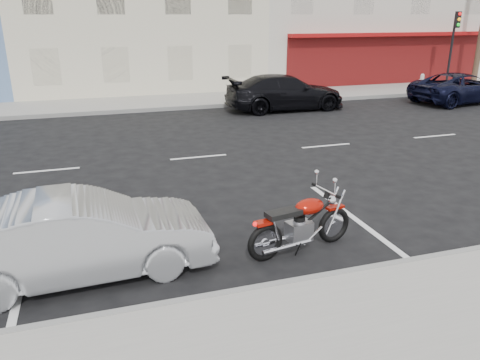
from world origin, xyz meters
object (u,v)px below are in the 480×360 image
Objects in this scene: car_far at (285,92)px; sedan_silver at (82,237)px; traffic_light at (453,40)px; fire_hydrant at (422,80)px; motorcycle at (335,217)px; suv_far at (461,88)px.

sedan_silver is at bearing 144.58° from car_far.
traffic_light reaches higher than sedan_silver.
traffic_light is at bearing -76.13° from car_far.
sedan_silver is 0.78× the size of car_far.
motorcycle is at bearing -131.97° from fire_hydrant.
suv_far reaches higher than sedan_silver.
traffic_light is at bearing 33.82° from motorcycle.
suv_far is 8.29m from car_far.
fire_hydrant is 0.18× the size of sedan_silver.
sedan_silver is (-17.06, -14.14, 0.11)m from fire_hydrant.
traffic_light reaches higher than fire_hydrant.
sedan_silver is 0.81× the size of suv_far.
fire_hydrant is 3.71m from suv_far.
car_far reaches higher than suv_far.
traffic_light is 4.54m from suv_far.
traffic_light reaches higher than motorcycle.
motorcycle reaches higher than fire_hydrant.
traffic_light is at bearing -55.45° from sedan_silver.
car_far reaches higher than fire_hydrant.
sedan_silver is at bearing 115.37° from suv_far.
fire_hydrant is (-1.50, 0.17, -2.03)m from traffic_light.
suv_far reaches higher than fire_hydrant.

